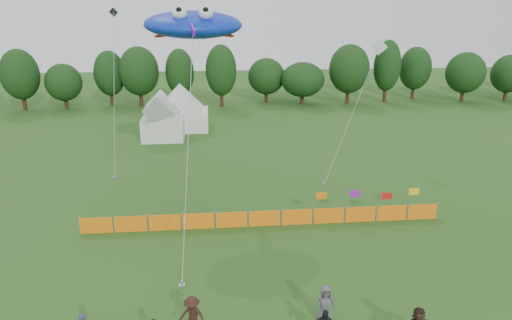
{
  "coord_description": "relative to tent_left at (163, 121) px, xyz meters",
  "views": [
    {
      "loc": [
        -2.11,
        -16.29,
        12.78
      ],
      "look_at": [
        0.0,
        6.0,
        5.2
      ],
      "focal_mm": 32.0,
      "sensor_mm": 36.0,
      "label": 1
    }
  ],
  "objects": [
    {
      "name": "barrier_fence",
      "position": [
        7.97,
        -20.33,
        -1.35
      ],
      "size": [
        21.9,
        0.06,
        1.0
      ],
      "color": "orange",
      "rests_on": "ground"
    },
    {
      "name": "spectator_c",
      "position": [
        3.98,
        -29.74,
        -0.96
      ],
      "size": [
        1.32,
        1.08,
        1.78
      ],
      "primitive_type": "imported",
      "rotation": [
        0.0,
        0.0,
        -0.42
      ],
      "color": "black",
      "rests_on": "ground"
    },
    {
      "name": "flag_row",
      "position": [
        14.35,
        -20.06,
        -0.53
      ],
      "size": [
        6.73,
        0.65,
        2.12
      ],
      "color": "gray",
      "rests_on": "ground"
    },
    {
      "name": "spectator_e",
      "position": [
        9.5,
        -29.51,
        -0.96
      ],
      "size": [
        0.91,
        0.62,
        1.8
      ],
      "primitive_type": "imported",
      "rotation": [
        0.0,
        0.0,
        -0.06
      ],
      "color": "#4E5054",
      "rests_on": "ground"
    },
    {
      "name": "small_kite_white",
      "position": [
        17.73,
        -8.73,
        5.39
      ],
      "size": [
        6.8,
        7.3,
        10.22
      ],
      "color": "white",
      "rests_on": "ground"
    },
    {
      "name": "treeline",
      "position": [
        8.81,
        15.89,
        2.33
      ],
      "size": [
        104.57,
        8.78,
        8.36
      ],
      "color": "#382314",
      "rests_on": "ground"
    },
    {
      "name": "stingray_kite",
      "position": [
        4.08,
        -15.73,
        9.83
      ],
      "size": [
        7.08,
        18.34,
        12.81
      ],
      "color": "#0F34DB",
      "rests_on": "ground"
    },
    {
      "name": "tent_right",
      "position": [
        1.99,
        3.35,
        -0.06
      ],
      "size": [
        5.02,
        4.02,
        3.54
      ],
      "color": "white",
      "rests_on": "ground"
    },
    {
      "name": "ground",
      "position": [
        7.2,
        -29.04,
        -1.85
      ],
      "size": [
        160.0,
        160.0,
        0.0
      ],
      "primitive_type": "plane",
      "color": "#234C16",
      "rests_on": "ground"
    },
    {
      "name": "tent_left",
      "position": [
        0.0,
        0.0,
        0.0
      ],
      "size": [
        4.16,
        4.16,
        3.67
      ],
      "color": "silver",
      "rests_on": "ground"
    },
    {
      "name": "small_kite_dark",
      "position": [
        -3.2,
        -5.78,
        5.21
      ],
      "size": [
        1.26,
        9.41,
        12.69
      ],
      "color": "black",
      "rests_on": "ground"
    }
  ]
}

